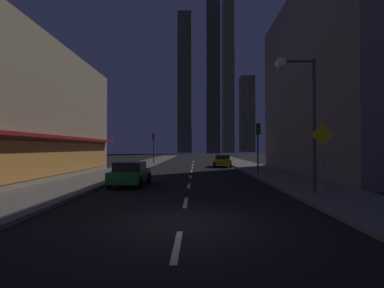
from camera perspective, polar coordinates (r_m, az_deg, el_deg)
ground_plane at (r=40.65m, az=0.23°, el=-4.14°), size 78.00×136.00×0.10m
sidewalk_right at (r=41.16m, az=10.05°, el=-3.91°), size 4.00×76.00×0.15m
sidewalk_left at (r=41.31m, az=-9.55°, el=-3.90°), size 4.00×76.00×0.15m
lane_marking_center at (r=27.47m, az=-0.08°, el=-5.62°), size 0.16×43.80×0.01m
building_apartment_right at (r=28.90m, az=30.54°, el=10.91°), size 11.00×20.00×16.24m
skyscraper_distant_tall at (r=140.61m, az=-1.48°, el=12.30°), size 6.78×8.49×68.42m
skyscraper_distant_mid at (r=126.15m, az=4.34°, el=14.61°), size 5.64×7.78×71.72m
skyscraper_distant_short at (r=143.55m, az=7.38°, el=13.57°), size 5.33×8.53×75.91m
skyscraper_distant_slender at (r=170.04m, az=11.17°, el=5.96°), size 8.20×8.60×44.65m
car_parked_near at (r=17.64m, az=-12.48°, el=-5.88°), size 1.98×4.24×1.45m
car_parked_far at (r=34.30m, az=6.15°, el=-3.42°), size 1.98×4.24×1.45m
fire_hydrant_far_left at (r=28.03m, az=-12.27°, el=-4.58°), size 0.42×0.30×0.65m
traffic_light_near_right at (r=23.32m, az=13.37°, el=1.39°), size 0.32×0.48×4.20m
traffic_light_far_left at (r=39.17m, az=-7.87°, el=0.49°), size 0.32×0.48×4.20m
street_lamp_right at (r=14.76m, az=20.69°, el=10.02°), size 1.96×0.56×6.58m
pedestrian_crossing_sign at (r=12.57m, az=25.08°, el=-2.05°), size 0.91×0.08×3.15m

